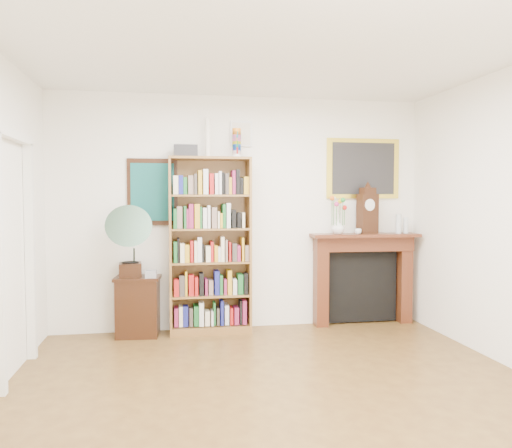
% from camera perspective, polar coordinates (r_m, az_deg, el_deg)
% --- Properties ---
extents(room, '(4.51, 5.01, 2.81)m').
position_cam_1_polar(room, '(3.60, 4.06, 0.09)').
color(room, '#503418').
rests_on(room, ground).
extents(door_casing, '(0.08, 1.02, 2.17)m').
position_cam_1_polar(door_casing, '(4.88, -25.82, -1.06)').
color(door_casing, white).
rests_on(door_casing, left_wall).
extents(teal_poster, '(0.58, 0.04, 0.78)m').
position_cam_1_polar(teal_poster, '(5.97, -11.74, 3.60)').
color(teal_poster, black).
rests_on(teal_poster, back_wall).
extents(small_picture, '(0.26, 0.04, 0.30)m').
position_cam_1_polar(small_picture, '(6.08, -1.71, 10.27)').
color(small_picture, white).
rests_on(small_picture, back_wall).
extents(gilt_painting, '(0.95, 0.04, 0.75)m').
position_cam_1_polar(gilt_painting, '(6.45, 12.14, 6.21)').
color(gilt_painting, yellow).
rests_on(gilt_painting, back_wall).
extents(bookshelf, '(0.95, 0.34, 2.36)m').
position_cam_1_polar(bookshelf, '(5.83, -5.27, -1.28)').
color(bookshelf, brown).
rests_on(bookshelf, floor).
extents(side_cabinet, '(0.54, 0.41, 0.69)m').
position_cam_1_polar(side_cabinet, '(5.92, -13.34, -9.14)').
color(side_cabinet, black).
rests_on(side_cabinet, floor).
extents(fireplace, '(1.36, 0.36, 1.14)m').
position_cam_1_polar(fireplace, '(6.42, 12.08, -5.23)').
color(fireplace, '#462310').
rests_on(fireplace, floor).
extents(gramophone, '(0.54, 0.66, 0.82)m').
position_cam_1_polar(gramophone, '(5.72, -14.32, -1.44)').
color(gramophone, black).
rests_on(gramophone, side_cabinet).
extents(cd_stack, '(0.13, 0.13, 0.08)m').
position_cam_1_polar(cd_stack, '(5.74, -11.90, -5.63)').
color(cd_stack, '#ACABB8').
rests_on(cd_stack, side_cabinet).
extents(mantel_clock, '(0.27, 0.19, 0.57)m').
position_cam_1_polar(mantel_clock, '(6.31, 12.62, 1.40)').
color(mantel_clock, black).
rests_on(mantel_clock, fireplace).
extents(flower_vase, '(0.16, 0.16, 0.17)m').
position_cam_1_polar(flower_vase, '(6.19, 9.37, -0.35)').
color(flower_vase, white).
rests_on(flower_vase, fireplace).
extents(teacup, '(0.10, 0.10, 0.07)m').
position_cam_1_polar(teacup, '(6.20, 11.59, -0.84)').
color(teacup, silver).
rests_on(teacup, fireplace).
extents(bottle_left, '(0.07, 0.07, 0.24)m').
position_cam_1_polar(bottle_left, '(6.47, 15.99, 0.03)').
color(bottle_left, silver).
rests_on(bottle_left, fireplace).
extents(bottle_right, '(0.06, 0.06, 0.20)m').
position_cam_1_polar(bottle_right, '(6.53, 16.75, -0.13)').
color(bottle_right, silver).
rests_on(bottle_right, fireplace).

